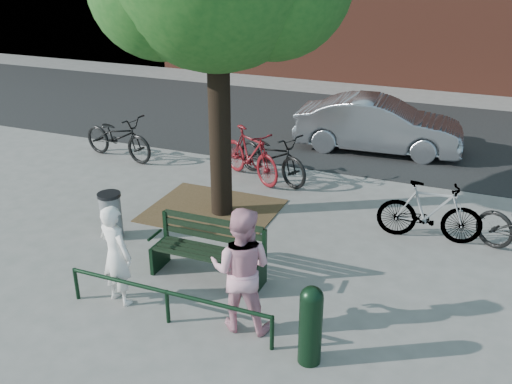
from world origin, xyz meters
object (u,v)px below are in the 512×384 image
at_px(park_bench, 209,249).
at_px(parked_car, 378,125).
at_px(person_right, 241,270).
at_px(bollard, 311,322).
at_px(bicycle_c, 272,156).
at_px(person_left, 116,255).
at_px(litter_bin, 111,215).

xyz_separation_m(park_bench, parked_car, (1.23, 6.82, 0.18)).
bearing_deg(person_right, parked_car, -100.73).
height_order(bollard, parked_car, parked_car).
relative_size(park_bench, bicycle_c, 0.84).
xyz_separation_m(bicycle_c, parked_car, (1.75, 2.74, 0.12)).
bearing_deg(parked_car, person_right, 174.33).
height_order(park_bench, bicycle_c, bicycle_c).
bearing_deg(park_bench, person_left, -129.56).
relative_size(person_right, parked_car, 0.43).
bearing_deg(bicycle_c, parked_car, -6.09).
distance_m(litter_bin, parked_car, 7.15).
height_order(park_bench, parked_car, parked_car).
bearing_deg(litter_bin, bicycle_c, 65.21).
relative_size(person_right, bicycle_c, 0.84).
bearing_deg(parked_car, litter_bin, 148.10).
distance_m(litter_bin, bicycle_c, 3.92).
relative_size(park_bench, litter_bin, 2.11).
bearing_deg(person_left, litter_bin, -37.24).
xyz_separation_m(person_right, bicycle_c, (-1.47, 5.04, -0.33)).
height_order(park_bench, person_left, person_left).
xyz_separation_m(person_left, bollard, (2.90, -0.22, -0.18)).
xyz_separation_m(park_bench, person_left, (-0.90, -1.09, 0.27)).
distance_m(park_bench, bicycle_c, 4.11).
relative_size(bicycle_c, parked_car, 0.51).
bearing_deg(bollard, park_bench, 146.80).
height_order(person_right, parked_car, person_right).
xyz_separation_m(park_bench, bollard, (2.00, -1.31, 0.09)).
height_order(bollard, bicycle_c, bicycle_c).
distance_m(bollard, litter_bin, 4.55).
bearing_deg(parked_car, bicycle_c, 143.85).
relative_size(person_left, bicycle_c, 0.73).
bearing_deg(litter_bin, bollard, -23.76).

